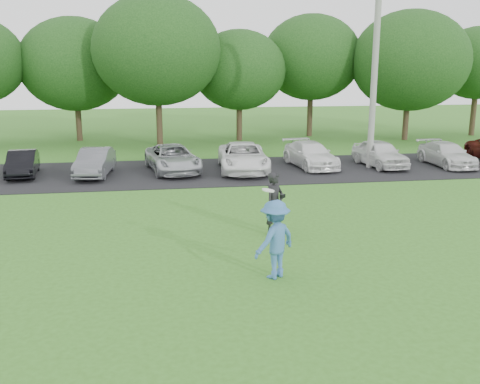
# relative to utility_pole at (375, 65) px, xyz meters

# --- Properties ---
(ground) EXTENTS (100.00, 100.00, 0.00)m
(ground) POSITION_rel_utility_pole_xyz_m (-7.54, -12.78, -4.65)
(ground) COLOR #366B1E
(ground) RESTS_ON ground
(parking_lot) EXTENTS (32.00, 6.50, 0.03)m
(parking_lot) POSITION_rel_utility_pole_xyz_m (-7.54, 0.22, -4.63)
(parking_lot) COLOR black
(parking_lot) RESTS_ON ground
(utility_pole) EXTENTS (0.28, 0.28, 9.29)m
(utility_pole) POSITION_rel_utility_pole_xyz_m (0.00, 0.00, 0.00)
(utility_pole) COLOR gray
(utility_pole) RESTS_ON ground
(frisbee_player) EXTENTS (1.32, 1.20, 2.04)m
(frisbee_player) POSITION_rel_utility_pole_xyz_m (-7.21, -12.19, -3.75)
(frisbee_player) COLOR teal
(frisbee_player) RESTS_ON ground
(camera_bystander) EXTENTS (0.77, 0.74, 1.77)m
(camera_bystander) POSITION_rel_utility_pole_xyz_m (-6.53, -9.11, -3.76)
(camera_bystander) COLOR black
(camera_bystander) RESTS_ON ground
(parked_cars) EXTENTS (30.95, 4.98, 1.25)m
(parked_cars) POSITION_rel_utility_pole_xyz_m (-6.79, 0.25, -4.04)
(parked_cars) COLOR white
(parked_cars) RESTS_ON parking_lot
(tree_row) EXTENTS (42.39, 9.85, 8.64)m
(tree_row) POSITION_rel_utility_pole_xyz_m (-6.02, 9.98, 0.26)
(tree_row) COLOR #38281C
(tree_row) RESTS_ON ground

